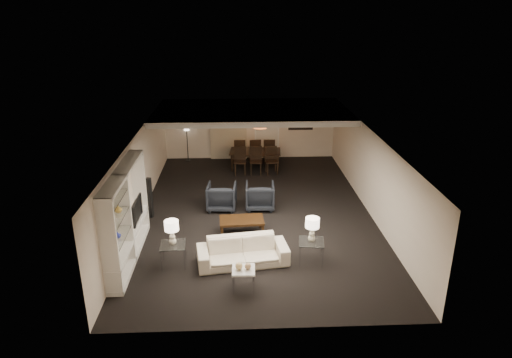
{
  "coord_description": "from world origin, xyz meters",
  "views": [
    {
      "loc": [
        -0.58,
        -12.89,
        5.99
      ],
      "look_at": [
        0.0,
        0.0,
        1.1
      ],
      "focal_mm": 32.0,
      "sensor_mm": 36.0,
      "label": 1
    }
  ],
  "objects_px": {
    "coffee_table": "(242,226)",
    "vase_blue": "(118,235)",
    "pendant_light": "(260,125)",
    "armchair_left": "(222,197)",
    "armchair_right": "(260,196)",
    "television": "(133,210)",
    "table_lamp_left": "(172,233)",
    "table_lamp_right": "(312,230)",
    "chair_nl": "(240,161)",
    "chair_nm": "(256,161)",
    "vase_amber": "(118,209)",
    "sofa": "(243,252)",
    "floor_speaker": "(150,198)",
    "marble_table": "(244,279)",
    "dining_table": "(255,160)",
    "chair_fl": "(240,151)",
    "chair_fr": "(269,151)",
    "chair_fm": "(255,151)",
    "side_table_right": "(311,251)",
    "side_table_left": "(174,255)",
    "floor_lamp": "(187,143)",
    "chair_nr": "(272,161)"
  },
  "relations": [
    {
      "from": "coffee_table",
      "to": "vase_blue",
      "type": "relative_size",
      "value": 7.68
    },
    {
      "from": "pendant_light",
      "to": "armchair_left",
      "type": "distance_m",
      "value": 3.79
    },
    {
      "from": "armchair_right",
      "to": "television",
      "type": "relative_size",
      "value": 0.91
    },
    {
      "from": "table_lamp_left",
      "to": "table_lamp_right",
      "type": "relative_size",
      "value": 1.0
    },
    {
      "from": "chair_nl",
      "to": "chair_nm",
      "type": "xyz_separation_m",
      "value": [
        0.6,
        0.0,
        0.0
      ]
    },
    {
      "from": "armchair_left",
      "to": "vase_amber",
      "type": "height_order",
      "value": "vase_amber"
    },
    {
      "from": "sofa",
      "to": "floor_speaker",
      "type": "height_order",
      "value": "floor_speaker"
    },
    {
      "from": "marble_table",
      "to": "chair_nm",
      "type": "xyz_separation_m",
      "value": [
        0.62,
        7.58,
        0.26
      ]
    },
    {
      "from": "vase_blue",
      "to": "dining_table",
      "type": "height_order",
      "value": "vase_blue"
    },
    {
      "from": "television",
      "to": "chair_fl",
      "type": "bearing_deg",
      "value": -22.74
    },
    {
      "from": "marble_table",
      "to": "chair_fl",
      "type": "bearing_deg",
      "value": 89.88
    },
    {
      "from": "chair_fr",
      "to": "chair_fm",
      "type": "bearing_deg",
      "value": 3.69
    },
    {
      "from": "vase_blue",
      "to": "dining_table",
      "type": "xyz_separation_m",
      "value": [
        3.46,
        7.67,
        -0.79
      ]
    },
    {
      "from": "vase_amber",
      "to": "chair_nm",
      "type": "relative_size",
      "value": 0.18
    },
    {
      "from": "side_table_right",
      "to": "table_lamp_left",
      "type": "xyz_separation_m",
      "value": [
        -3.4,
        0.0,
        0.6
      ]
    },
    {
      "from": "side_table_left",
      "to": "floor_lamp",
      "type": "bearing_deg",
      "value": 92.95
    },
    {
      "from": "dining_table",
      "to": "floor_speaker",
      "type": "bearing_deg",
      "value": -122.99
    },
    {
      "from": "chair_nr",
      "to": "floor_lamp",
      "type": "bearing_deg",
      "value": 146.36
    },
    {
      "from": "chair_fr",
      "to": "television",
      "type": "bearing_deg",
      "value": 62.86
    },
    {
      "from": "side_table_left",
      "to": "chair_nr",
      "type": "xyz_separation_m",
      "value": [
        2.92,
        6.48,
        0.23
      ]
    },
    {
      "from": "chair_nl",
      "to": "chair_nm",
      "type": "distance_m",
      "value": 0.6
    },
    {
      "from": "dining_table",
      "to": "chair_nl",
      "type": "distance_m",
      "value": 0.9
    },
    {
      "from": "pendant_light",
      "to": "side_table_right",
      "type": "distance_m",
      "value": 6.77
    },
    {
      "from": "vase_blue",
      "to": "chair_fr",
      "type": "xyz_separation_m",
      "value": [
        4.06,
        8.32,
        -0.63
      ]
    },
    {
      "from": "coffee_table",
      "to": "table_lamp_left",
      "type": "bearing_deg",
      "value": -136.74
    },
    {
      "from": "chair_nl",
      "to": "chair_fr",
      "type": "xyz_separation_m",
      "value": [
        1.2,
        1.3,
        0.0
      ]
    },
    {
      "from": "side_table_right",
      "to": "chair_fl",
      "type": "height_order",
      "value": "chair_fl"
    },
    {
      "from": "coffee_table",
      "to": "chair_fl",
      "type": "xyz_separation_m",
      "value": [
        0.02,
        6.18,
        0.29
      ]
    },
    {
      "from": "pendant_light",
      "to": "dining_table",
      "type": "relative_size",
      "value": 0.26
    },
    {
      "from": "chair_fm",
      "to": "side_table_right",
      "type": "bearing_deg",
      "value": 90.59
    },
    {
      "from": "pendant_light",
      "to": "chair_nm",
      "type": "bearing_deg",
      "value": -173.52
    },
    {
      "from": "table_lamp_right",
      "to": "vase_amber",
      "type": "height_order",
      "value": "vase_amber"
    },
    {
      "from": "television",
      "to": "chair_fm",
      "type": "distance_m",
      "value": 7.6
    },
    {
      "from": "coffee_table",
      "to": "dining_table",
      "type": "height_order",
      "value": "dining_table"
    },
    {
      "from": "pendant_light",
      "to": "chair_nl",
      "type": "bearing_deg",
      "value": -178.73
    },
    {
      "from": "sofa",
      "to": "table_lamp_left",
      "type": "distance_m",
      "value": 1.79
    },
    {
      "from": "side_table_left",
      "to": "table_lamp_right",
      "type": "bearing_deg",
      "value": 0.0
    },
    {
      "from": "table_lamp_right",
      "to": "chair_nr",
      "type": "xyz_separation_m",
      "value": [
        -0.48,
        6.48,
        -0.37
      ]
    },
    {
      "from": "armchair_left",
      "to": "chair_nl",
      "type": "distance_m",
      "value": 3.24
    },
    {
      "from": "coffee_table",
      "to": "chair_nr",
      "type": "bearing_deg",
      "value": 75.99
    },
    {
      "from": "vase_blue",
      "to": "chair_nr",
      "type": "xyz_separation_m",
      "value": [
        4.06,
        7.02,
        -0.63
      ]
    },
    {
      "from": "side_table_left",
      "to": "chair_fm",
      "type": "distance_m",
      "value": 8.12
    },
    {
      "from": "marble_table",
      "to": "vase_amber",
      "type": "bearing_deg",
      "value": 163.28
    },
    {
      "from": "chair_nr",
      "to": "chair_fr",
      "type": "distance_m",
      "value": 1.3
    },
    {
      "from": "floor_speaker",
      "to": "chair_nl",
      "type": "distance_m",
      "value": 4.6
    },
    {
      "from": "marble_table",
      "to": "sofa",
      "type": "bearing_deg",
      "value": 90.0
    },
    {
      "from": "sofa",
      "to": "table_lamp_right",
      "type": "height_order",
      "value": "table_lamp_right"
    },
    {
      "from": "chair_nl",
      "to": "chair_fl",
      "type": "bearing_deg",
      "value": 92.08
    },
    {
      "from": "chair_nm",
      "to": "floor_lamp",
      "type": "xyz_separation_m",
      "value": [
        -2.74,
        1.72,
        0.23
      ]
    },
    {
      "from": "chair_nl",
      "to": "chair_nr",
      "type": "height_order",
      "value": "same"
    }
  ]
}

